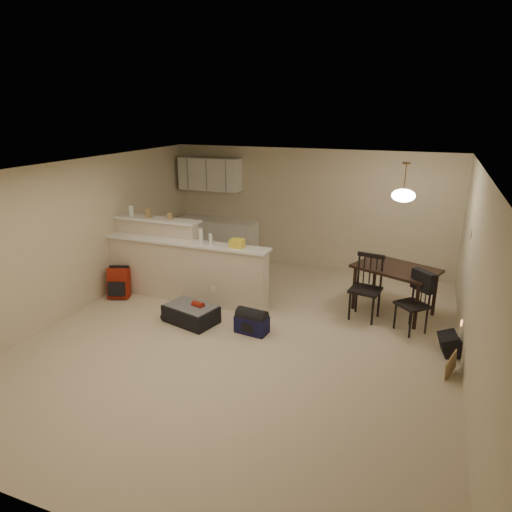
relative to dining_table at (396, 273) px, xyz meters
The scene contains 20 objects.
room 2.66m from the dining_table, 139.19° to the right, with size 7.00×7.02×2.50m.
breakfast_bar 3.80m from the dining_table, 169.05° to the right, with size 3.08×0.58×1.39m.
upper_cabinets 4.63m from the dining_table, 158.81° to the left, with size 1.40×0.34×0.70m, color white.
kitchen_counter 4.25m from the dining_table, 159.47° to the left, with size 1.80×0.60×0.90m, color white.
thermostat 1.30m from the dining_table, ahead, with size 0.02×0.12×0.12m, color beige.
jar 4.79m from the dining_table, behind, with size 0.10×0.10×0.20m, color silver.
cereal_box 4.42m from the dining_table, behind, with size 0.10×0.07×0.16m, color #9C7F50.
small_box 3.99m from the dining_table, behind, with size 0.08×0.06×0.12m, color #9C7F50.
bottle_a 3.29m from the dining_table, 165.70° to the right, with size 0.07×0.07×0.26m, color silver.
bottle_b 3.11m from the dining_table, 164.86° to the right, with size 0.06×0.06×0.18m, color silver.
bag_lump 2.65m from the dining_table, 162.09° to the right, with size 0.22×0.18×0.14m, color #9C7F50.
dining_table is the anchor object (origin of this frame).
pendant_lamp 1.29m from the dining_table, 45.00° to the left, with size 0.36×0.36×0.62m.
dining_chair_near 0.61m from the dining_table, 134.26° to the right, with size 0.46×0.44×1.06m, color black, non-canonical shape.
dining_chair_far 0.74m from the dining_table, 63.12° to the right, with size 0.41×0.39×0.94m, color black, non-canonical shape.
suitcase 3.40m from the dining_table, 152.22° to the right, with size 0.81×0.53×0.27m, color black.
red_backpack 4.83m from the dining_table, 166.32° to the right, with size 0.37×0.23×0.55m, color maroon.
navy_duffel 2.54m from the dining_table, 141.26° to the right, with size 0.49×0.27×0.27m, color #12123A.
black_daypack 1.55m from the dining_table, 52.58° to the right, with size 0.34×0.24×0.30m, color black.
cardboard_sheet 2.02m from the dining_table, 63.13° to the right, with size 0.37×0.02×0.28m, color #9C7F50.
Camera 1 is at (2.38, -5.68, 3.27)m, focal length 32.00 mm.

